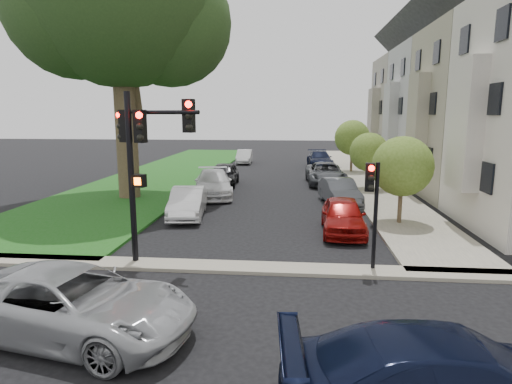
# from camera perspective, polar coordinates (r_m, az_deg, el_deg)

# --- Properties ---
(ground) EXTENTS (140.00, 140.00, 0.00)m
(ground) POSITION_cam_1_polar(r_m,az_deg,el_deg) (12.21, -2.25, -13.58)
(ground) COLOR black
(ground) RESTS_ON ground
(grass_strip) EXTENTS (8.00, 44.00, 0.12)m
(grass_strip) POSITION_cam_1_polar(r_m,az_deg,el_deg) (36.92, -11.24, 2.59)
(grass_strip) COLOR #14520E
(grass_strip) RESTS_ON ground
(sidewalk_right) EXTENTS (3.50, 44.00, 0.12)m
(sidewalk_right) POSITION_cam_1_polar(r_m,az_deg,el_deg) (35.78, 13.74, 2.25)
(sidewalk_right) COLOR gray
(sidewalk_right) RESTS_ON ground
(sidewalk_cross) EXTENTS (60.00, 1.00, 0.12)m
(sidewalk_cross) POSITION_cam_1_polar(r_m,az_deg,el_deg) (14.03, -1.16, -10.05)
(sidewalk_cross) COLOR gray
(sidewalk_cross) RESTS_ON ground
(house_b) EXTENTS (7.70, 7.55, 15.97)m
(house_b) POSITION_cam_1_polar(r_m,az_deg,el_deg) (28.79, 28.49, 13.12)
(house_b) COLOR #9D998D
(house_b) RESTS_ON ground
(house_c) EXTENTS (7.70, 7.55, 15.97)m
(house_c) POSITION_cam_1_polar(r_m,az_deg,el_deg) (35.82, 23.75, 12.72)
(house_c) COLOR #BABABA
(house_c) RESTS_ON ground
(house_d) EXTENTS (7.70, 7.55, 15.97)m
(house_d) POSITION_cam_1_polar(r_m,az_deg,el_deg) (43.01, 20.59, 12.40)
(house_d) COLOR #9C9586
(house_d) RESTS_ON ground
(small_tree_a) EXTENTS (2.67, 2.67, 4.00)m
(small_tree_a) POSITION_cam_1_polar(r_m,az_deg,el_deg) (19.99, 18.93, 3.24)
(small_tree_a) COLOR #2E271F
(small_tree_a) RESTS_ON ground
(small_tree_b) EXTENTS (2.51, 2.51, 3.77)m
(small_tree_b) POSITION_cam_1_polar(r_m,az_deg,el_deg) (28.60, 14.85, 5.15)
(small_tree_b) COLOR #2E271F
(small_tree_b) RESTS_ON ground
(small_tree_c) EXTENTS (2.96, 2.96, 4.44)m
(small_tree_c) POSITION_cam_1_polar(r_m,az_deg,el_deg) (37.11, 12.72, 7.07)
(small_tree_c) COLOR #2E271F
(small_tree_c) RESTS_ON ground
(traffic_signal_main) EXTENTS (2.77, 0.84, 5.66)m
(traffic_signal_main) POSITION_cam_1_polar(r_m,az_deg,el_deg) (14.19, -14.76, 5.78)
(traffic_signal_main) COLOR black
(traffic_signal_main) RESTS_ON ground
(traffic_signal_secondary) EXTENTS (0.45, 0.36, 3.50)m
(traffic_signal_secondary) POSITION_cam_1_polar(r_m,az_deg,el_deg) (13.69, 15.27, -0.57)
(traffic_signal_secondary) COLOR black
(traffic_signal_secondary) RESTS_ON ground
(car_cross_near) EXTENTS (6.00, 3.60, 1.56)m
(car_cross_near) POSITION_cam_1_polar(r_m,az_deg,el_deg) (10.71, -23.23, -13.48)
(car_cross_near) COLOR #999BA0
(car_cross_near) RESTS_ON ground
(car_cross_far) EXTENTS (5.74, 2.72, 1.62)m
(car_cross_far) POSITION_cam_1_polar(r_m,az_deg,el_deg) (7.95, 25.13, -22.17)
(car_cross_far) COLOR black
(car_cross_far) RESTS_ON ground
(car_parked_0) EXTENTS (1.88, 4.40, 1.48)m
(car_parked_0) POSITION_cam_1_polar(r_m,az_deg,el_deg) (18.35, 11.52, -3.10)
(car_parked_0) COLOR maroon
(car_parked_0) RESTS_ON ground
(car_parked_1) EXTENTS (2.19, 4.58, 1.45)m
(car_parked_1) POSITION_cam_1_polar(r_m,az_deg,el_deg) (23.88, 11.08, -0.00)
(car_parked_1) COLOR #3F4247
(car_parked_1) RESTS_ON ground
(car_parked_2) EXTENTS (2.79, 5.63, 1.54)m
(car_parked_2) POSITION_cam_1_polar(r_m,az_deg,el_deg) (30.76, 9.26, 2.44)
(car_parked_2) COLOR #3F4247
(car_parked_2) RESTS_ON ground
(car_parked_4) EXTENTS (2.44, 5.34, 1.51)m
(car_parked_4) POSITION_cam_1_polar(r_m,az_deg,el_deg) (40.70, 8.48, 4.38)
(car_parked_4) COLOR black
(car_parked_4) RESTS_ON ground
(car_parked_5) EXTENTS (2.07, 4.51, 1.43)m
(car_parked_5) POSITION_cam_1_polar(r_m,az_deg,el_deg) (20.97, -9.09, -1.40)
(car_parked_5) COLOR silver
(car_parked_5) RESTS_ON ground
(car_parked_6) EXTENTS (3.26, 5.76, 1.58)m
(car_parked_6) POSITION_cam_1_polar(r_m,az_deg,el_deg) (26.03, -5.72, 1.14)
(car_parked_6) COLOR silver
(car_parked_6) RESTS_ON ground
(car_parked_7) EXTENTS (2.04, 4.70, 1.58)m
(car_parked_7) POSITION_cam_1_polar(r_m,az_deg,el_deg) (29.96, -4.31, 2.38)
(car_parked_7) COLOR black
(car_parked_7) RESTS_ON ground
(car_parked_9) EXTENTS (1.61, 4.21, 1.37)m
(car_parked_9) POSITION_cam_1_polar(r_m,az_deg,el_deg) (43.26, -1.55, 4.74)
(car_parked_9) COLOR silver
(car_parked_9) RESTS_ON ground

